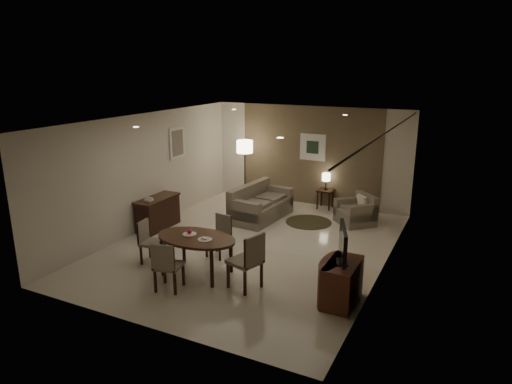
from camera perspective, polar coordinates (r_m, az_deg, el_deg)
The scene contains 31 objects.
room_shell at distance 9.79m, azimuth 0.52°, elevation 1.41°, with size 5.50×7.00×2.70m.
taupe_accent at distance 12.57m, azimuth 6.68°, elevation 4.52°, with size 3.96×0.03×2.70m, color brown.
curtain_wall at distance 8.62m, azimuth 15.57°, elevation -1.37°, with size 0.08×6.70×2.58m, color #BEB394, non-canonical shape.
curtain_rod at distance 8.35m, azimuth 16.23°, elevation 7.32°, with size 0.03×0.03×6.80m, color black.
art_back_frame at distance 12.47m, azimuth 7.11°, elevation 5.58°, with size 0.72×0.03×0.72m, color silver.
art_back_canvas at distance 12.46m, azimuth 7.08°, elevation 5.57°, with size 0.34×0.01×0.34m, color #1D3423.
art_left_frame at distance 11.74m, azimuth -9.84°, elevation 6.08°, with size 0.03×0.60×0.80m, color silver.
art_left_canvas at distance 11.73m, azimuth -9.78°, elevation 6.07°, with size 0.01×0.46×0.64m, color gray.
downlight_nl at distance 8.48m, azimuth -14.77°, elevation 7.86°, with size 0.10×0.10×0.01m, color white.
downlight_nr at distance 6.99m, azimuth 3.04°, elevation 6.77°, with size 0.10×0.10×0.01m, color white.
downlight_fl at distance 11.43m, azimuth -2.78°, elevation 10.26°, with size 0.10×0.10×0.01m, color white.
downlight_fr at distance 10.37m, azimuth 11.08°, elevation 9.43°, with size 0.10×0.10×0.01m, color white.
console_desk at distance 11.03m, azimuth -12.16°, elevation -2.58°, with size 0.48×1.20×0.75m, color #422915, non-canonical shape.
telephone at distance 10.68m, azimuth -13.28°, elevation -0.85°, with size 0.20×0.14×0.09m, color white, non-canonical shape.
tv_cabinet at distance 7.67m, azimuth 10.70°, elevation -11.06°, with size 0.48×0.90×0.70m, color #5E2A1C, non-canonical shape.
flat_tv at distance 7.40m, azimuth 10.81°, elevation -6.39°, with size 0.06×0.88×0.60m, color black, non-canonical shape.
dining_table at distance 8.56m, azimuth -7.40°, elevation -7.87°, with size 1.55×0.97×0.73m, color #422915, non-canonical shape.
chair_near at distance 8.05m, azimuth -10.85°, elevation -8.95°, with size 0.43×0.43×0.90m, color gray, non-canonical shape.
chair_far at distance 9.24m, azimuth -4.76°, elevation -5.58°, with size 0.41×0.41×0.84m, color gray, non-canonical shape.
chair_left at distance 9.15m, azimuth -12.80°, elevation -6.15°, with size 0.41×0.41×0.84m, color gray, non-canonical shape.
chair_right at distance 7.93m, azimuth -1.41°, elevation -8.55°, with size 0.50×0.50×1.02m, color gray, non-canonical shape.
plate_a at distance 8.55m, azimuth -8.31°, elevation -5.24°, with size 0.26×0.26×0.02m, color white.
plate_b at distance 8.27m, azimuth -6.41°, elevation -5.93°, with size 0.26×0.26×0.02m, color white.
fruit_apple at distance 8.54m, azimuth -8.33°, elevation -4.91°, with size 0.09×0.09×0.09m, color #C71641.
napkin at distance 8.26m, azimuth -6.41°, elevation -5.78°, with size 0.12×0.08×0.03m, color white.
round_rug at distance 11.36m, azimuth 6.60°, elevation -3.75°, with size 1.13×1.13×0.01m, color #423C25.
sofa at distance 11.44m, azimuth 0.66°, elevation -1.30°, with size 0.90×1.79×0.84m, color gray, non-canonical shape.
armchair at distance 11.33m, azimuth 12.32°, elevation -2.15°, with size 0.82×0.77×0.73m, color gray, non-canonical shape.
side_table at distance 12.43m, azimuth 8.65°, elevation -0.86°, with size 0.41×0.41×0.52m, color black, non-canonical shape.
table_lamp at distance 12.30m, azimuth 8.75°, elevation 1.41°, with size 0.22×0.22×0.50m, color #FFEAC1, non-canonical shape.
floor_lamp at distance 12.71m, azimuth -1.40°, elevation 2.56°, with size 0.44×0.44×1.75m, color #FFE5B7, non-canonical shape.
Camera 1 is at (4.13, -8.14, 3.77)m, focal length 32.00 mm.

